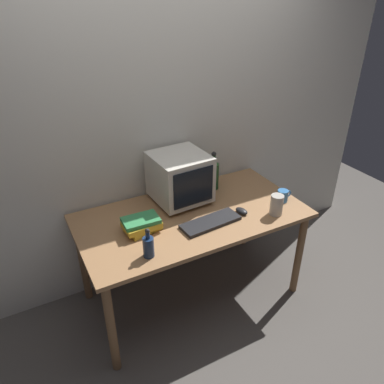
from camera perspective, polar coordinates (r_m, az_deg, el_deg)
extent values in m
plane|color=#56514C|center=(3.11, 0.00, -15.17)|extent=(6.00, 6.00, 0.00)
cube|color=silver|center=(2.80, -4.64, 9.84)|extent=(4.00, 0.08, 2.50)
cube|color=#9E7047|center=(2.64, 0.00, -3.68)|extent=(1.61, 0.83, 0.03)
cylinder|color=brown|center=(2.45, -12.26, -19.74)|extent=(0.06, 0.06, 0.73)
cylinder|color=brown|center=(3.01, 16.06, -9.18)|extent=(0.06, 0.06, 0.73)
cylinder|color=brown|center=(2.96, -16.40, -10.06)|extent=(0.06, 0.06, 0.73)
cylinder|color=brown|center=(3.44, 8.18, -2.85)|extent=(0.06, 0.06, 0.73)
cube|color=beige|center=(2.79, -1.85, -1.01)|extent=(0.29, 0.26, 0.03)
cube|color=beige|center=(2.70, -1.91, 2.37)|extent=(0.40, 0.40, 0.34)
cube|color=black|center=(2.55, 0.24, 0.67)|extent=(0.31, 0.03, 0.27)
cube|color=black|center=(2.53, 2.85, -4.64)|extent=(0.43, 0.18, 0.02)
ellipsoid|color=black|center=(2.66, 7.60, -2.91)|extent=(0.08, 0.11, 0.04)
cylinder|color=#1E4C23|center=(2.92, 3.26, 2.43)|extent=(0.09, 0.09, 0.21)
cylinder|color=#1E4C23|center=(2.85, 3.34, 4.97)|extent=(0.03, 0.03, 0.07)
sphere|color=#262626|center=(2.84, 3.37, 5.85)|extent=(0.04, 0.04, 0.04)
cylinder|color=navy|center=(2.24, -6.68, -8.40)|extent=(0.07, 0.07, 0.13)
cylinder|color=navy|center=(2.19, -6.81, -6.59)|extent=(0.03, 0.03, 0.05)
sphere|color=#262626|center=(2.17, -6.86, -5.93)|extent=(0.03, 0.03, 0.03)
cube|color=gold|center=(2.49, -7.55, -5.49)|extent=(0.24, 0.19, 0.03)
cube|color=gold|center=(2.46, -7.71, -4.99)|extent=(0.24, 0.17, 0.04)
cube|color=#33894C|center=(2.44, -7.85, -4.32)|extent=(0.24, 0.16, 0.03)
cylinder|color=#3370B2|center=(2.85, 13.70, -0.57)|extent=(0.08, 0.08, 0.09)
torus|color=#3370B2|center=(2.88, 14.50, -0.24)|extent=(0.06, 0.01, 0.06)
cylinder|color=#B7B2A8|center=(2.66, 12.83, -1.93)|extent=(0.09, 0.09, 0.15)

